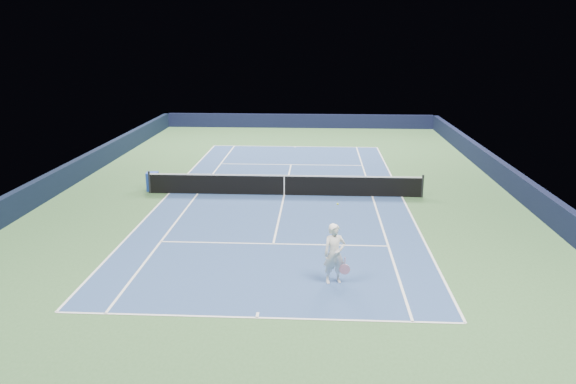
{
  "coord_description": "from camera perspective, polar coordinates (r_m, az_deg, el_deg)",
  "views": [
    {
      "loc": [
        1.57,
        -25.28,
        7.27
      ],
      "look_at": [
        0.34,
        -3.0,
        1.0
      ],
      "focal_mm": 35.0,
      "sensor_mm": 36.0,
      "label": 1
    }
  ],
  "objects": [
    {
      "name": "ground",
      "position": [
        26.35,
        -0.38,
        -0.32
      ],
      "size": [
        40.0,
        40.0,
        0.0
      ],
      "primitive_type": "plane",
      "color": "#345A31",
      "rests_on": "ground"
    },
    {
      "name": "wall_far",
      "position": [
        45.63,
        1.16,
        7.22
      ],
      "size": [
        22.0,
        0.35,
        1.1
      ],
      "primitive_type": "cube",
      "color": "black",
      "rests_on": "ground"
    },
    {
      "name": "wall_right",
      "position": [
        27.75,
        22.53,
        0.46
      ],
      "size": [
        0.35,
        40.0,
        1.1
      ],
      "primitive_type": "cube",
      "color": "black",
      "rests_on": "ground"
    },
    {
      "name": "wall_left",
      "position": [
        28.95,
        -22.3,
        1.08
      ],
      "size": [
        0.35,
        40.0,
        1.1
      ],
      "primitive_type": "cube",
      "color": "black",
      "rests_on": "ground"
    },
    {
      "name": "court_surface",
      "position": [
        26.35,
        -0.38,
        -0.31
      ],
      "size": [
        10.97,
        23.77,
        0.01
      ],
      "primitive_type": "cube",
      "color": "navy",
      "rests_on": "ground"
    },
    {
      "name": "baseline_far",
      "position": [
        37.9,
        0.73,
        4.65
      ],
      "size": [
        10.97,
        0.08,
        0.0
      ],
      "primitive_type": "cube",
      "color": "white",
      "rests_on": "ground"
    },
    {
      "name": "baseline_near",
      "position": [
        15.32,
        -3.19,
        -12.63
      ],
      "size": [
        10.97,
        0.08,
        0.0
      ],
      "primitive_type": "cube",
      "color": "white",
      "rests_on": "ground"
    },
    {
      "name": "sideline_doubles_right",
      "position": [
        26.59,
        11.5,
        -0.47
      ],
      "size": [
        0.08,
        23.77,
        0.0
      ],
      "primitive_type": "cube",
      "color": "white",
      "rests_on": "ground"
    },
    {
      "name": "sideline_doubles_left",
      "position": [
        27.23,
        -11.98,
        -0.12
      ],
      "size": [
        0.08,
        23.77,
        0.0
      ],
      "primitive_type": "cube",
      "color": "white",
      "rests_on": "ground"
    },
    {
      "name": "sideline_singles_right",
      "position": [
        26.43,
        8.56,
        -0.43
      ],
      "size": [
        0.08,
        23.77,
        0.0
      ],
      "primitive_type": "cube",
      "color": "white",
      "rests_on": "ground"
    },
    {
      "name": "sideline_singles_left",
      "position": [
        26.91,
        -9.16,
        -0.16
      ],
      "size": [
        0.08,
        23.77,
        0.0
      ],
      "primitive_type": "cube",
      "color": "white",
      "rests_on": "ground"
    },
    {
      "name": "service_line_far",
      "position": [
        32.54,
        0.31,
        2.8
      ],
      "size": [
        8.23,
        0.08,
        0.0
      ],
      "primitive_type": "cube",
      "color": "white",
      "rests_on": "ground"
    },
    {
      "name": "service_line_near",
      "position": [
        20.29,
        -1.5,
        -5.28
      ],
      "size": [
        8.23,
        0.08,
        0.0
      ],
      "primitive_type": "cube",
      "color": "white",
      "rests_on": "ground"
    },
    {
      "name": "center_service_line",
      "position": [
        26.35,
        -0.38,
        -0.3
      ],
      "size": [
        0.08,
        12.8,
        0.0
      ],
      "primitive_type": "cube",
      "color": "white",
      "rests_on": "ground"
    },
    {
      "name": "center_mark_far",
      "position": [
        37.75,
        0.72,
        4.61
      ],
      "size": [
        0.08,
        0.3,
        0.0
      ],
      "primitive_type": "cube",
      "color": "white",
      "rests_on": "ground"
    },
    {
      "name": "center_mark_near",
      "position": [
        15.45,
        -3.13,
        -12.37
      ],
      "size": [
        0.08,
        0.3,
        0.0
      ],
      "primitive_type": "cube",
      "color": "white",
      "rests_on": "ground"
    },
    {
      "name": "tennis_net",
      "position": [
        26.22,
        -0.38,
        0.74
      ],
      "size": [
        12.9,
        0.1,
        1.07
      ],
      "color": "black",
      "rests_on": "ground"
    },
    {
      "name": "sponsor_cube",
      "position": [
        27.82,
        -13.59,
        1.05
      ],
      "size": [
        0.62,
        0.56,
        0.9
      ],
      "color": "#1E3FB6",
      "rests_on": "ground"
    },
    {
      "name": "tennis_player",
      "position": [
        16.98,
        4.74,
        -6.28
      ],
      "size": [
        0.87,
        1.35,
        2.22
      ],
      "color": "white",
      "rests_on": "ground"
    }
  ]
}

